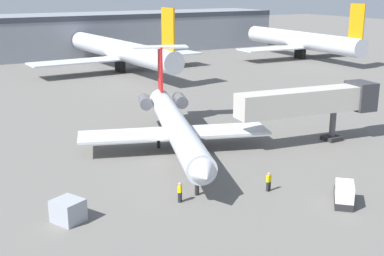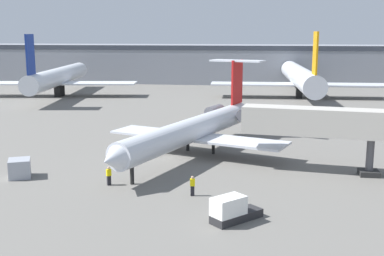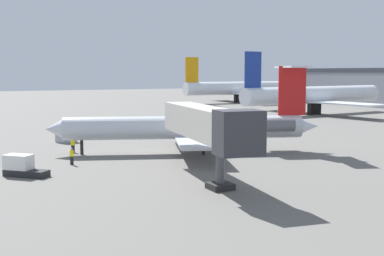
{
  "view_description": "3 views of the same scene",
  "coord_description": "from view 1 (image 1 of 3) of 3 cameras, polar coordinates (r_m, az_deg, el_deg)",
  "views": [
    {
      "loc": [
        -22.47,
        -43.8,
        17.04
      ],
      "look_at": [
        1.96,
        -1.46,
        3.3
      ],
      "focal_mm": 47.6,
      "sensor_mm": 36.0,
      "label": 1
    },
    {
      "loc": [
        9.04,
        -49.8,
        13.11
      ],
      "look_at": [
        1.94,
        -1.59,
        3.66
      ],
      "focal_mm": 45.64,
      "sensor_mm": 36.0,
      "label": 2
    },
    {
      "loc": [
        53.48,
        -22.5,
        9.19
      ],
      "look_at": [
        1.58,
        2.15,
        2.81
      ],
      "focal_mm": 47.72,
      "sensor_mm": 36.0,
      "label": 3
    }
  ],
  "objects": [
    {
      "name": "ground_crew_loader",
      "position": [
        44.19,
        8.59,
        -5.97
      ],
      "size": [
        0.44,
        0.32,
        1.69
      ],
      "color": "black",
      "rests_on": "ground_plane"
    },
    {
      "name": "jet_bridge",
      "position": [
        57.51,
        13.69,
        2.95
      ],
      "size": [
        17.02,
        5.11,
        6.49
      ],
      "color": "#B7B2A8",
      "rests_on": "ground_plane"
    },
    {
      "name": "parked_airliner_centre",
      "position": [
        104.77,
        -8.07,
        8.57
      ],
      "size": [
        36.72,
        43.56,
        13.46
      ],
      "color": "silver",
      "rests_on": "ground_plane"
    },
    {
      "name": "ground_crew_marshaller",
      "position": [
        41.6,
        -1.37,
        -7.2
      ],
      "size": [
        0.47,
        0.46,
        1.69
      ],
      "color": "black",
      "rests_on": "ground_plane"
    },
    {
      "name": "ground_plane",
      "position": [
        52.11,
        -2.67,
        -3.46
      ],
      "size": [
        400.0,
        400.0,
        0.1
      ],
      "primitive_type": "cube",
      "color": "#66635E"
    },
    {
      "name": "regional_jet",
      "position": [
        53.88,
        -2.0,
        0.59
      ],
      "size": [
        20.49,
        29.94,
        9.8
      ],
      "color": "silver",
      "rests_on": "ground_plane"
    },
    {
      "name": "baggage_tug_lead",
      "position": [
        43.03,
        16.66,
        -7.13
      ],
      "size": [
        3.78,
        3.85,
        1.9
      ],
      "color": "#262628",
      "rests_on": "ground_plane"
    },
    {
      "name": "parked_airliner_east_mid",
      "position": [
        126.06,
        12.15,
        9.56
      ],
      "size": [
        32.98,
        39.13,
        13.42
      ],
      "color": "silver",
      "rests_on": "ground_plane"
    },
    {
      "name": "terminal_building",
      "position": [
        130.16,
        -20.2,
        9.48
      ],
      "size": [
        143.55,
        18.11,
        10.1
      ],
      "color": "gray",
      "rests_on": "ground_plane"
    },
    {
      "name": "cargo_container_uld",
      "position": [
        39.47,
        -13.71,
        -8.99
      ],
      "size": [
        2.63,
        2.73,
        1.72
      ],
      "color": "#999EA8",
      "rests_on": "ground_plane"
    }
  ]
}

